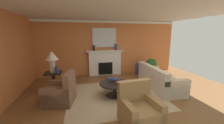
{
  "coord_description": "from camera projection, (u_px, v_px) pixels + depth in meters",
  "views": [
    {
      "loc": [
        -1.36,
        -3.87,
        2.01
      ],
      "look_at": [
        -0.18,
        1.03,
        1.0
      ],
      "focal_mm": 22.09,
      "sensor_mm": 36.0,
      "label": 1
    }
  ],
  "objects": [
    {
      "name": "ceiling_panel",
      "position": [
        123.0,
        10.0,
        4.15
      ],
      "size": [
        7.35,
        6.5,
        0.06
      ],
      "primitive_type": "cube",
      "color": "white"
    },
    {
      "name": "armchair_facing_fireplace",
      "position": [
        139.0,
        111.0,
        3.11
      ],
      "size": [
        0.86,
        0.86,
        0.95
      ],
      "color": "#9E7A4C",
      "rests_on": "ground_plane"
    },
    {
      "name": "vase_tall_corner",
      "position": [
        138.0,
        69.0,
        7.08
      ],
      "size": [
        0.24,
        0.24,
        0.55
      ],
      "primitive_type": "cylinder",
      "color": "navy",
      "rests_on": "ground_plane"
    },
    {
      "name": "vase_mantel_right",
      "position": [
        116.0,
        47.0,
        6.84
      ],
      "size": [
        0.13,
        0.13,
        0.32
      ],
      "primitive_type": "cylinder",
      "color": "navy",
      "rests_on": "fireplace"
    },
    {
      "name": "side_table",
      "position": [
        54.0,
        81.0,
        4.9
      ],
      "size": [
        0.56,
        0.56,
        0.7
      ],
      "color": "black",
      "rests_on": "ground_plane"
    },
    {
      "name": "mantel_mirror",
      "position": [
        104.0,
        38.0,
        6.79
      ],
      "size": [
        1.18,
        0.04,
        0.93
      ],
      "primitive_type": "cube",
      "color": "silver"
    },
    {
      "name": "potted_plant",
      "position": [
        151.0,
        65.0,
        6.92
      ],
      "size": [
        0.56,
        0.56,
        0.83
      ],
      "color": "#BCB29E",
      "rests_on": "ground_plane"
    },
    {
      "name": "table_lamp",
      "position": [
        52.0,
        58.0,
        4.74
      ],
      "size": [
        0.44,
        0.44,
        0.75
      ],
      "color": "beige",
      "rests_on": "side_table"
    },
    {
      "name": "armchair_near_window",
      "position": [
        61.0,
        93.0,
        4.06
      ],
      "size": [
        0.95,
        0.95,
        0.95
      ],
      "color": "brown",
      "rests_on": "ground_plane"
    },
    {
      "name": "vase_on_side_table",
      "position": [
        57.0,
        70.0,
        4.74
      ],
      "size": [
        0.12,
        0.12,
        0.24
      ],
      "primitive_type": "cylinder",
      "color": "navy",
      "rests_on": "side_table"
    },
    {
      "name": "vase_mantel_left",
      "position": [
        94.0,
        48.0,
        6.6
      ],
      "size": [
        0.1,
        0.1,
        0.27
      ],
      "primitive_type": "cylinder",
      "color": "black",
      "rests_on": "fireplace"
    },
    {
      "name": "sofa",
      "position": [
        159.0,
        80.0,
        5.24
      ],
      "size": [
        1.0,
        2.14,
        0.85
      ],
      "color": "beige",
      "rests_on": "ground_plane"
    },
    {
      "name": "book_art_folio",
      "position": [
        116.0,
        79.0,
        4.62
      ],
      "size": [
        0.27,
        0.22,
        0.04
      ],
      "primitive_type": "cube",
      "rotation": [
        0.0,
        0.0,
        -0.27
      ],
      "color": "navy",
      "rests_on": "coffee_table"
    },
    {
      "name": "coffee_table",
      "position": [
        115.0,
        86.0,
        4.54
      ],
      "size": [
        1.0,
        1.0,
        0.45
      ],
      "color": "black",
      "rests_on": "ground_plane"
    },
    {
      "name": "wall_fireplace",
      "position": [
        106.0,
        48.0,
        7.0
      ],
      "size": [
        7.35,
        0.12,
        2.7
      ],
      "primitive_type": "cube",
      "color": "#CC723D",
      "rests_on": "ground_plane"
    },
    {
      "name": "crown_moulding",
      "position": [
        106.0,
        22.0,
        6.68
      ],
      "size": [
        7.35,
        0.08,
        0.12
      ],
      "primitive_type": "cube",
      "color": "white"
    },
    {
      "name": "book_red_cover",
      "position": [
        120.0,
        83.0,
        4.43
      ],
      "size": [
        0.27,
        0.21,
        0.06
      ],
      "primitive_type": "cube",
      "rotation": [
        0.0,
        0.0,
        -0.1
      ],
      "color": "maroon",
      "rests_on": "coffee_table"
    },
    {
      "name": "ground_plane",
      "position": [
        125.0,
        99.0,
        4.4
      ],
      "size": [
        8.77,
        8.77,
        0.0
      ],
      "primitive_type": "plane",
      "color": "brown"
    },
    {
      "name": "book_small_novel",
      "position": [
        111.0,
        79.0,
        4.56
      ],
      "size": [
        0.25,
        0.25,
        0.05
      ],
      "primitive_type": "cube",
      "rotation": [
        0.0,
        0.0,
        -0.35
      ],
      "color": "navy",
      "rests_on": "coffee_table"
    },
    {
      "name": "fireplace",
      "position": [
        105.0,
        63.0,
        6.92
      ],
      "size": [
        1.8,
        0.35,
        1.24
      ],
      "color": "white",
      "rests_on": "ground_plane"
    },
    {
      "name": "area_rug",
      "position": [
        115.0,
        95.0,
        4.61
      ],
      "size": [
        3.02,
        2.7,
        0.01
      ],
      "primitive_type": "cube",
      "color": "tan",
      "rests_on": "ground_plane"
    }
  ]
}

